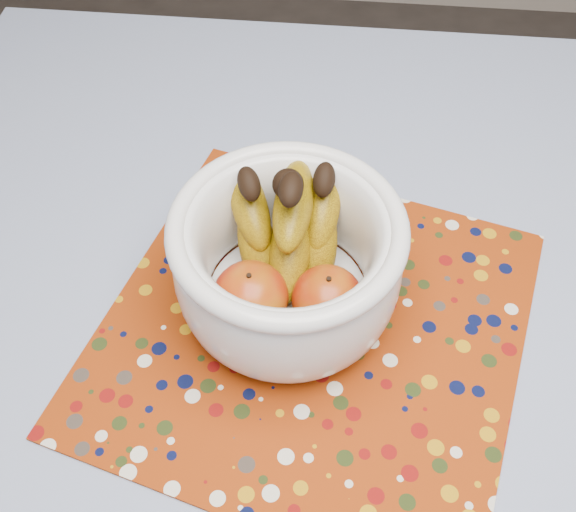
{
  "coord_description": "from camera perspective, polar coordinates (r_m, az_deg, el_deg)",
  "views": [
    {
      "loc": [
        -0.1,
        -0.29,
        1.37
      ],
      "look_at": [
        -0.14,
        0.13,
        0.85
      ],
      "focal_mm": 42.0,
      "sensor_mm": 36.0,
      "label": 1
    }
  ],
  "objects": [
    {
      "name": "placemat",
      "position": [
        0.72,
        2.11,
        -6.08
      ],
      "size": [
        0.52,
        0.52,
        0.0
      ],
      "primitive_type": "cube",
      "rotation": [
        0.0,
        0.0,
        -0.26
      ],
      "color": "maroon",
      "rests_on": "tablecloth"
    },
    {
      "name": "tablecloth",
      "position": [
        0.69,
        11.31,
        -13.84
      ],
      "size": [
        1.32,
        1.32,
        0.01
      ],
      "primitive_type": "cube",
      "color": "slate",
      "rests_on": "table"
    },
    {
      "name": "table",
      "position": [
        0.76,
        10.32,
        -16.37
      ],
      "size": [
        1.2,
        1.2,
        0.75
      ],
      "color": "brown",
      "rests_on": "ground"
    },
    {
      "name": "fruit_bowl",
      "position": [
        0.68,
        -0.16,
        0.07
      ],
      "size": [
        0.23,
        0.23,
        0.18
      ],
      "color": "white",
      "rests_on": "placemat"
    }
  ]
}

